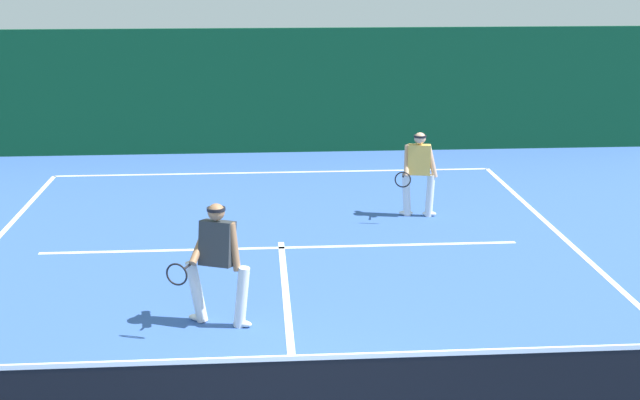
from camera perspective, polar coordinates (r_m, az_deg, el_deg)
The scene contains 7 objects.
court_line_baseline_far at distance 19.38m, azimuth -3.02°, elevation 1.83°, with size 9.69×0.10×0.01m, color white.
court_line_service at distance 14.34m, azimuth -2.56°, elevation -3.16°, with size 7.90×0.10×0.01m, color white.
court_line_centre at distance 11.62m, azimuth -2.12°, elevation -7.78°, with size 0.10×6.40×0.01m, color white.
player_near at distance 11.19m, azimuth -6.81°, elevation -3.87°, with size 1.07×0.87×1.65m.
player_far at distance 15.97m, azimuth 6.52°, elevation 1.94°, with size 0.88×0.83×1.58m.
tennis_ball at distance 9.90m, azimuth 9.90°, elevation -12.22°, with size 0.07×0.07×0.07m, color #D1E033.
back_fence_windscreen at distance 21.19m, azimuth -3.21°, elevation 7.18°, with size 19.34×0.12×3.02m, color #0B4024.
Camera 1 is at (-0.35, -7.46, 4.62)m, focal length 48.50 mm.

